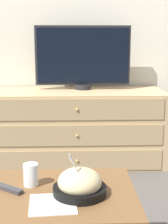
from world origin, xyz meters
TOP-DOWN VIEW (x-y plane):
  - ground_plane at (0.00, 0.00)m, footprint 12.00×12.00m
  - wall_back at (0.00, 0.03)m, footprint 12.00×0.05m
  - dresser at (-0.05, -0.31)m, footprint 1.50×0.58m
  - tv at (0.01, -0.21)m, footprint 0.82×0.14m
  - coffee_table at (-0.23, -1.86)m, footprint 0.82×0.52m
  - takeout_bowl at (-0.06, -1.88)m, footprint 0.22×0.22m
  - drink_cup at (-0.27, -1.78)m, footprint 0.07×0.07m
  - napkin at (-0.17, -1.97)m, footprint 0.20×0.20m
  - remote_control at (-0.37, -1.83)m, footprint 0.15×0.12m

SIDE VIEW (x-z plane):
  - ground_plane at x=0.00m, z-range 0.00..0.00m
  - dresser at x=-0.05m, z-range 0.00..0.63m
  - coffee_table at x=-0.23m, z-range 0.15..0.58m
  - napkin at x=-0.17m, z-range 0.43..0.43m
  - remote_control at x=-0.37m, z-range 0.43..0.45m
  - drink_cup at x=-0.27m, z-range 0.42..0.52m
  - takeout_bowl at x=-0.06m, z-range 0.38..0.57m
  - tv at x=0.01m, z-range 0.64..1.19m
  - wall_back at x=0.00m, z-range 0.00..2.60m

